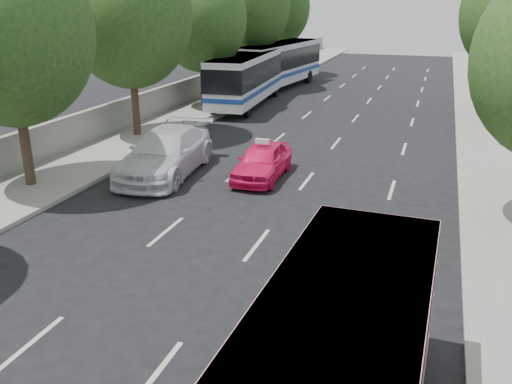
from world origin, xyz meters
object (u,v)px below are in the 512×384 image
at_px(white_pickup, 166,153).
at_px(tour_coach_rear, 279,61).
at_px(pink_taxi, 262,161).
at_px(tour_coach_front, 248,74).

distance_m(white_pickup, tour_coach_rear, 22.07).
relative_size(white_pickup, tour_coach_rear, 0.52).
relative_size(pink_taxi, tour_coach_rear, 0.35).
distance_m(pink_taxi, white_pickup, 3.84).
bearing_deg(white_pickup, pink_taxi, 6.01).
distance_m(pink_taxi, tour_coach_rear, 21.97).
relative_size(pink_taxi, white_pickup, 0.67).
bearing_deg(tour_coach_rear, tour_coach_front, -82.78).
bearing_deg(pink_taxi, tour_coach_rear, 103.43).
xyz_separation_m(tour_coach_front, tour_coach_rear, (-0.00, 7.07, 0.07)).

